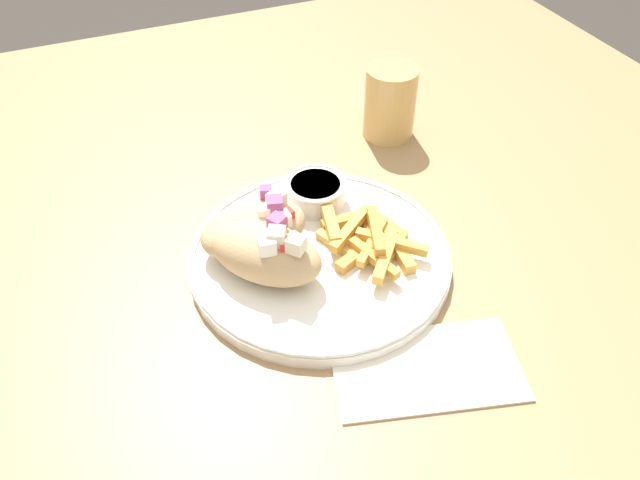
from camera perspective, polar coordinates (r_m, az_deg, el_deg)
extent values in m
cube|color=#9E7A51|center=(0.73, 0.17, -2.14)|extent=(1.35, 1.35, 0.04)
cylinder|color=#9E7A51|center=(1.60, 11.82, 9.17)|extent=(0.06, 0.06, 0.67)
cube|color=silver|center=(0.62, 9.71, -11.43)|extent=(0.20, 0.14, 0.00)
cylinder|color=white|center=(0.70, 0.00, -1.61)|extent=(0.29, 0.29, 0.01)
torus|color=white|center=(0.70, 0.00, -1.08)|extent=(0.29, 0.29, 0.01)
ellipsoid|color=tan|center=(0.66, -5.00, -1.21)|extent=(0.14, 0.14, 0.06)
cube|color=#B7D693|center=(0.63, -2.37, 0.14)|extent=(0.01, 0.01, 0.01)
cube|color=red|center=(0.63, -3.03, -0.61)|extent=(0.02, 0.02, 0.02)
cube|color=silver|center=(0.62, -4.01, 0.31)|extent=(0.02, 0.02, 0.02)
cube|color=#A34C84|center=(0.64, -3.95, 1.58)|extent=(0.02, 0.02, 0.02)
cube|color=white|center=(0.62, -4.86, -0.48)|extent=(0.02, 0.02, 0.02)
cube|color=silver|center=(0.62, -2.20, -0.41)|extent=(0.02, 0.02, 0.02)
ellipsoid|color=tan|center=(0.69, -6.07, 0.99)|extent=(0.13, 0.09, 0.05)
cube|color=red|center=(0.68, -2.98, 2.35)|extent=(0.01, 0.01, 0.01)
cube|color=#B7D693|center=(0.67, -3.75, 2.02)|extent=(0.01, 0.01, 0.01)
cube|color=#A34C84|center=(0.67, -4.17, 3.23)|extent=(0.02, 0.02, 0.02)
cube|color=white|center=(0.67, -3.44, 1.89)|extent=(0.02, 0.02, 0.02)
cube|color=silver|center=(0.69, -4.02, 3.68)|extent=(0.02, 0.02, 0.02)
cube|color=white|center=(0.67, -5.22, 2.60)|extent=(0.01, 0.01, 0.01)
cube|color=#A34C84|center=(0.70, -5.00, 4.40)|extent=(0.02, 0.02, 0.01)
cube|color=gold|center=(0.73, 5.80, 1.77)|extent=(0.03, 0.06, 0.01)
cube|color=gold|center=(0.69, 4.03, -0.92)|extent=(0.08, 0.04, 0.01)
cube|color=gold|center=(0.71, 3.15, -0.06)|extent=(0.03, 0.06, 0.01)
cube|color=#E5B251|center=(0.70, 1.98, -0.72)|extent=(0.04, 0.07, 0.01)
cube|color=gold|center=(0.70, 6.83, -0.87)|extent=(0.05, 0.05, 0.01)
cube|color=gold|center=(0.73, 2.29, 1.72)|extent=(0.06, 0.02, 0.01)
cube|color=gold|center=(0.70, 6.99, -0.58)|extent=(0.02, 0.08, 0.01)
cube|color=gold|center=(0.69, 4.49, -1.32)|extent=(0.08, 0.01, 0.01)
cube|color=gold|center=(0.71, 4.48, -0.15)|extent=(0.03, 0.06, 0.01)
cube|color=gold|center=(0.70, 2.80, 1.04)|extent=(0.07, 0.06, 0.01)
cube|color=gold|center=(0.69, 6.57, -0.20)|extent=(0.07, 0.06, 0.01)
cube|color=gold|center=(0.70, 1.04, 1.38)|extent=(0.03, 0.06, 0.01)
cube|color=gold|center=(0.67, 5.99, -1.67)|extent=(0.06, 0.06, 0.01)
cube|color=gold|center=(0.69, 4.81, -0.13)|extent=(0.06, 0.06, 0.01)
cube|color=gold|center=(0.69, 5.13, 0.87)|extent=(0.03, 0.07, 0.01)
cube|color=gold|center=(0.67, 4.95, -1.65)|extent=(0.03, 0.07, 0.01)
cylinder|color=white|center=(0.76, -0.42, 4.35)|extent=(0.07, 0.07, 0.03)
cylinder|color=beige|center=(0.75, -0.42, 5.02)|extent=(0.06, 0.06, 0.01)
torus|color=white|center=(0.75, -0.42, 5.20)|extent=(0.08, 0.08, 0.00)
cylinder|color=tan|center=(0.89, 6.41, 12.39)|extent=(0.07, 0.07, 0.10)
cylinder|color=silver|center=(0.90, 6.34, 11.55)|extent=(0.06, 0.06, 0.06)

